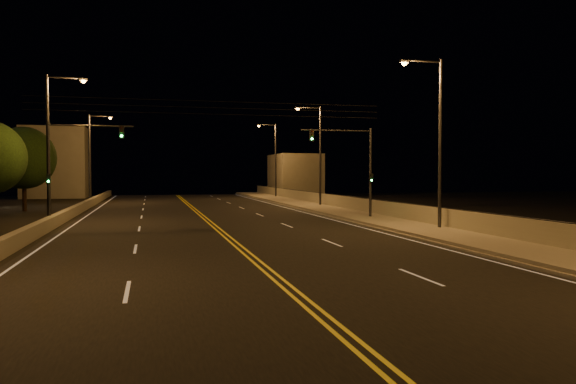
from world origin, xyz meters
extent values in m
cube|color=black|center=(0.00, 20.00, 0.01)|extent=(18.00, 120.00, 0.02)
cube|color=gray|center=(10.80, 20.00, 0.15)|extent=(3.60, 120.00, 0.30)
cube|color=gray|center=(8.93, 20.00, 0.07)|extent=(0.14, 120.00, 0.15)
cube|color=gray|center=(12.45, 20.00, 0.80)|extent=(0.30, 120.00, 1.00)
cube|color=gray|center=(-9.59, 20.00, 0.37)|extent=(0.45, 120.00, 0.74)
cube|color=gray|center=(16.50, 72.87, 2.98)|extent=(6.00, 10.00, 5.96)
cube|color=gray|center=(-16.00, 74.45, 4.66)|extent=(8.00, 8.00, 9.31)
cylinder|color=black|center=(12.45, 20.00, 1.33)|extent=(0.06, 120.00, 0.06)
cube|color=silver|center=(-8.60, 20.00, 0.02)|extent=(0.12, 116.00, 0.00)
cube|color=silver|center=(8.60, 20.00, 0.02)|extent=(0.12, 116.00, 0.00)
cube|color=gold|center=(-0.15, 20.00, 0.02)|extent=(0.12, 116.00, 0.00)
cube|color=gold|center=(0.15, 20.00, 0.02)|extent=(0.12, 116.00, 0.00)
cube|color=silver|center=(-4.50, 10.50, 0.02)|extent=(0.12, 3.00, 0.00)
cube|color=silver|center=(-4.50, 19.50, 0.02)|extent=(0.12, 3.00, 0.00)
cube|color=silver|center=(-4.50, 28.50, 0.02)|extent=(0.12, 3.00, 0.00)
cube|color=silver|center=(-4.50, 37.50, 0.02)|extent=(0.12, 3.00, 0.00)
cube|color=silver|center=(-4.50, 46.50, 0.02)|extent=(0.12, 3.00, 0.00)
cube|color=silver|center=(-4.50, 55.50, 0.02)|extent=(0.12, 3.00, 0.00)
cube|color=silver|center=(-4.50, 64.50, 0.02)|extent=(0.12, 3.00, 0.00)
cube|color=silver|center=(-4.50, 73.50, 0.02)|extent=(0.12, 3.00, 0.00)
cube|color=silver|center=(4.50, 10.50, 0.02)|extent=(0.12, 3.00, 0.00)
cube|color=silver|center=(4.50, 19.50, 0.02)|extent=(0.12, 3.00, 0.00)
cube|color=silver|center=(4.50, 28.50, 0.02)|extent=(0.12, 3.00, 0.00)
cube|color=silver|center=(4.50, 37.50, 0.02)|extent=(0.12, 3.00, 0.00)
cube|color=silver|center=(4.50, 46.50, 0.02)|extent=(0.12, 3.00, 0.00)
cube|color=silver|center=(4.50, 55.50, 0.02)|extent=(0.12, 3.00, 0.00)
cube|color=silver|center=(4.50, 64.50, 0.02)|extent=(0.12, 3.00, 0.00)
cube|color=silver|center=(4.50, 73.50, 0.02)|extent=(0.12, 3.00, 0.00)
cylinder|color=#2D2D33|center=(11.80, 22.47, 4.80)|extent=(0.20, 0.20, 9.60)
cylinder|color=#2D2D33|center=(10.70, 22.47, 9.45)|extent=(2.20, 0.12, 0.12)
cube|color=#2D2D33|center=(9.60, 22.47, 9.38)|extent=(0.50, 0.25, 0.14)
sphere|color=#FF9E2D|center=(9.60, 22.47, 9.28)|extent=(0.28, 0.28, 0.28)
cylinder|color=#2D2D33|center=(11.80, 45.03, 4.80)|extent=(0.20, 0.20, 9.60)
cylinder|color=#2D2D33|center=(10.70, 45.03, 9.45)|extent=(2.20, 0.12, 0.12)
cube|color=#2D2D33|center=(9.60, 45.03, 9.38)|extent=(0.50, 0.25, 0.14)
sphere|color=#FF9E2D|center=(9.60, 45.03, 9.28)|extent=(0.28, 0.28, 0.28)
cylinder|color=#2D2D33|center=(11.80, 64.43, 4.80)|extent=(0.20, 0.20, 9.60)
cylinder|color=#2D2D33|center=(10.70, 64.43, 9.45)|extent=(2.20, 0.12, 0.12)
cube|color=#2D2D33|center=(9.60, 64.43, 9.38)|extent=(0.50, 0.25, 0.14)
sphere|color=#FF9E2D|center=(9.60, 64.43, 9.28)|extent=(0.28, 0.28, 0.28)
cylinder|color=#2D2D33|center=(-10.20, 32.88, 4.80)|extent=(0.20, 0.20, 9.60)
cylinder|color=#2D2D33|center=(-9.10, 32.88, 9.45)|extent=(2.20, 0.12, 0.12)
cube|color=#2D2D33|center=(-8.00, 32.88, 9.38)|extent=(0.50, 0.25, 0.14)
sphere|color=#FF9E2D|center=(-8.00, 32.88, 9.28)|extent=(0.28, 0.28, 0.28)
cylinder|color=#2D2D33|center=(-10.20, 58.17, 4.80)|extent=(0.20, 0.20, 9.60)
cylinder|color=#2D2D33|center=(-9.10, 58.17, 9.45)|extent=(2.20, 0.12, 0.12)
cube|color=#2D2D33|center=(-8.00, 58.17, 9.38)|extent=(0.50, 0.25, 0.14)
sphere|color=#FF9E2D|center=(-8.00, 58.17, 9.28)|extent=(0.28, 0.28, 0.28)
cylinder|color=#2D2D33|center=(11.00, 30.63, 3.21)|extent=(0.18, 0.18, 6.42)
cylinder|color=#2D2D33|center=(8.50, 30.63, 6.22)|extent=(5.00, 0.10, 0.10)
cube|color=black|center=(6.75, 30.63, 5.87)|extent=(0.28, 0.18, 0.80)
sphere|color=#19FF4C|center=(6.75, 30.52, 5.62)|extent=(0.14, 0.14, 0.14)
cube|color=black|center=(11.00, 30.48, 3.00)|extent=(0.22, 0.14, 0.55)
cylinder|color=#2D2D33|center=(-9.80, 30.63, 3.21)|extent=(0.18, 0.18, 6.42)
cylinder|color=#2D2D33|center=(-7.30, 30.63, 6.22)|extent=(5.00, 0.10, 0.10)
cube|color=black|center=(-5.55, 30.63, 5.87)|extent=(0.28, 0.18, 0.80)
sphere|color=#19FF4C|center=(-5.55, 30.52, 5.62)|extent=(0.14, 0.14, 0.14)
cube|color=black|center=(-9.80, 30.48, 3.00)|extent=(0.22, 0.14, 0.55)
cylinder|color=black|center=(0.00, 29.50, 7.00)|extent=(22.00, 0.03, 0.03)
cylinder|color=black|center=(0.00, 29.50, 7.40)|extent=(22.00, 0.03, 0.03)
cylinder|color=black|center=(0.00, 29.50, 7.80)|extent=(22.00, 0.03, 0.03)
cylinder|color=black|center=(-14.46, 46.88, 1.28)|extent=(0.36, 0.36, 2.56)
sphere|color=black|center=(-14.46, 46.88, 4.61)|extent=(5.40, 5.40, 5.40)
camera|label=1|loc=(-3.84, -5.76, 3.35)|focal=35.00mm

